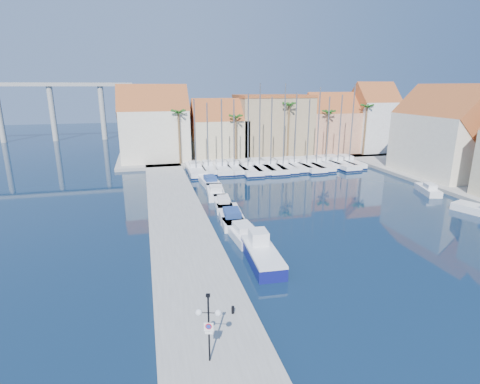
{
  "coord_description": "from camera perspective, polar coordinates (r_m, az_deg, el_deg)",
  "views": [
    {
      "loc": [
        -11.82,
        -23.14,
        13.68
      ],
      "look_at": [
        -2.55,
        13.22,
        3.0
      ],
      "focal_mm": 28.0,
      "sensor_mm": 36.0,
      "label": 1
    }
  ],
  "objects": [
    {
      "name": "sailboat_5",
      "position": [
        63.41,
        2.77,
        3.95
      ],
      "size": [
        3.21,
        11.31,
        14.13
      ],
      "rotation": [
        0.0,
        0.0,
        -0.02
      ],
      "color": "white",
      "rests_on": "ground"
    },
    {
      "name": "sailboat_1",
      "position": [
        62.38,
        -4.91,
        3.72
      ],
      "size": [
        2.35,
        8.17,
        11.14
      ],
      "rotation": [
        0.0,
        0.0,
        -0.02
      ],
      "color": "white",
      "rests_on": "ground"
    },
    {
      "name": "building_6",
      "position": [
        64.76,
        28.69,
        7.62
      ],
      "size": [
        9.0,
        14.3,
        13.5
      ],
      "color": "beige",
      "rests_on": "shore_east"
    },
    {
      "name": "sailboat_0",
      "position": [
        61.27,
        -6.77,
        3.43
      ],
      "size": [
        2.75,
        10.03,
        11.72
      ],
      "rotation": [
        0.0,
        0.0,
        -0.01
      ],
      "color": "white",
      "rests_on": "ground"
    },
    {
      "name": "palm_4",
      "position": [
        77.52,
        18.79,
        12.01
      ],
      "size": [
        2.6,
        2.6,
        10.65
      ],
      "color": "brown",
      "rests_on": "shore_north"
    },
    {
      "name": "building_1",
      "position": [
        71.98,
        -3.18,
        9.18
      ],
      "size": [
        10.3,
        8.0,
        11.0
      ],
      "color": "#C4B48A",
      "rests_on": "shore_north"
    },
    {
      "name": "motorboat_west_4",
      "position": [
        53.81,
        -4.69,
        1.67
      ],
      "size": [
        2.45,
        6.8,
        1.4
      ],
      "rotation": [
        0.0,
        0.0,
        0.05
      ],
      "color": "white",
      "rests_on": "ground"
    },
    {
      "name": "sailboat_9",
      "position": [
        65.53,
        9.88,
        4.1
      ],
      "size": [
        3.19,
        11.03,
        11.55
      ],
      "rotation": [
        0.0,
        0.0,
        0.03
      ],
      "color": "white",
      "rests_on": "ground"
    },
    {
      "name": "motorboat_west_0",
      "position": [
        35.4,
        0.22,
        -5.95
      ],
      "size": [
        2.64,
        6.87,
        1.4
      ],
      "rotation": [
        0.0,
        0.0,
        0.07
      ],
      "color": "white",
      "rests_on": "ground"
    },
    {
      "name": "motorboat_east_1",
      "position": [
        55.17,
        26.75,
        0.34
      ],
      "size": [
        3.09,
        5.34,
        1.4
      ],
      "rotation": [
        0.0,
        0.0,
        -0.31
      ],
      "color": "white",
      "rests_on": "ground"
    },
    {
      "name": "building_2",
      "position": [
        75.71,
        4.98,
        10.2
      ],
      "size": [
        14.2,
        10.2,
        11.5
      ],
      "color": "#9E8A61",
      "rests_on": "shore_north"
    },
    {
      "name": "sailboat_6",
      "position": [
        63.83,
        4.48,
        3.98
      ],
      "size": [
        3.07,
        11.55,
        11.97
      ],
      "rotation": [
        0.0,
        0.0,
        -0.0
      ],
      "color": "white",
      "rests_on": "ground"
    },
    {
      "name": "palm_1",
      "position": [
        67.26,
        -0.67,
        11.16
      ],
      "size": [
        2.6,
        2.6,
        9.15
      ],
      "color": "brown",
      "rests_on": "shore_north"
    },
    {
      "name": "sailboat_12",
      "position": [
        68.65,
        14.35,
        4.37
      ],
      "size": [
        3.65,
        11.76,
        12.23
      ],
      "rotation": [
        0.0,
        0.0,
        0.05
      ],
      "color": "white",
      "rests_on": "ground"
    },
    {
      "name": "building_3",
      "position": [
        79.6,
        13.52,
        9.82
      ],
      "size": [
        10.3,
        8.0,
        12.0
      ],
      "color": "tan",
      "rests_on": "shore_north"
    },
    {
      "name": "palm_0",
      "position": [
        65.56,
        -9.38,
        11.66
      ],
      "size": [
        2.6,
        2.6,
        10.15
      ],
      "color": "brown",
      "rests_on": "shore_north"
    },
    {
      "name": "sailboat_8",
      "position": [
        65.48,
        8.03,
        4.19
      ],
      "size": [
        3.07,
        10.39,
        12.6
      ],
      "rotation": [
        0.0,
        0.0,
        0.03
      ],
      "color": "white",
      "rests_on": "ground"
    },
    {
      "name": "sailboat_13",
      "position": [
        69.98,
        16.08,
        4.5
      ],
      "size": [
        3.21,
        9.78,
        13.97
      ],
      "rotation": [
        0.0,
        0.0,
        -0.07
      ],
      "color": "white",
      "rests_on": "ground"
    },
    {
      "name": "sailboat_7",
      "position": [
        64.35,
        6.42,
        4.06
      ],
      "size": [
        3.48,
        10.51,
        14.07
      ],
      "rotation": [
        0.0,
        0.0,
        -0.07
      ],
      "color": "white",
      "rests_on": "ground"
    },
    {
      "name": "motorboat_west_2",
      "position": [
        43.68,
        -2.61,
        -1.68
      ],
      "size": [
        2.37,
        5.84,
        1.4
      ],
      "rotation": [
        0.0,
        0.0,
        -0.1
      ],
      "color": "white",
      "rests_on": "ground"
    },
    {
      "name": "quay_west",
      "position": [
        39.12,
        -9.33,
        -4.41
      ],
      "size": [
        6.0,
        77.0,
        0.5
      ],
      "primitive_type": "cube",
      "color": "gray",
      "rests_on": "ground"
    },
    {
      "name": "sailboat_4",
      "position": [
        62.27,
        1.07,
        3.73
      ],
      "size": [
        3.03,
        10.87,
        12.55
      ],
      "rotation": [
        0.0,
        0.0,
        -0.02
      ],
      "color": "white",
      "rests_on": "ground"
    },
    {
      "name": "building_4",
      "position": [
        83.21,
        19.49,
        10.37
      ],
      "size": [
        8.3,
        8.0,
        14.0
      ],
      "color": "silver",
      "rests_on": "shore_north"
    },
    {
      "name": "shore_north",
      "position": [
        75.61,
        2.71,
        5.64
      ],
      "size": [
        54.0,
        16.0,
        0.5
      ],
      "primitive_type": "cube",
      "color": "gray",
      "rests_on": "ground"
    },
    {
      "name": "motorboat_west_1",
      "position": [
        39.34,
        -1.36,
        -3.68
      ],
      "size": [
        2.88,
        7.38,
        1.4
      ],
      "rotation": [
        0.0,
        0.0,
        -0.08
      ],
      "color": "white",
      "rests_on": "ground"
    },
    {
      "name": "bollard",
      "position": [
        23.51,
        -1.1,
        -17.52
      ],
      "size": [
        0.19,
        0.19,
        0.47
      ],
      "primitive_type": "cylinder",
      "color": "black",
      "rests_on": "quay_west"
    },
    {
      "name": "sailboat_2",
      "position": [
        62.28,
        -2.79,
        3.73
      ],
      "size": [
        3.13,
        9.6,
        11.68
      ],
      "rotation": [
        0.0,
        0.0,
        -0.07
      ],
      "color": "white",
      "rests_on": "ground"
    },
    {
      "name": "sailboat_10",
      "position": [
        66.69,
        11.31,
        4.25
      ],
      "size": [
        2.97,
        10.79,
        13.48
      ],
      "rotation": [
        0.0,
        0.0,
        -0.01
      ],
      "color": "white",
      "rests_on": "ground"
    },
    {
      "name": "building_0",
      "position": [
        70.53,
        -12.94,
        9.67
      ],
      "size": [
        12.3,
        9.0,
        13.5
      ],
      "color": "beige",
      "rests_on": "shore_north"
    },
    {
      "name": "sailboat_11",
      "position": [
        68.19,
        12.72,
        4.44
      ],
      "size": [
        2.83,
        8.53,
        11.93
      ],
      "rotation": [
        0.0,
        0.0,
        0.07
      ],
      "color": "white",
      "rests_on": "ground"
    },
    {
      "name": "viaduct",
      "position": [
        108.67,
        -29.54,
        12.08
      ],
      "size": [
        48.0,
        2.2,
        14.45
      ],
      "color": "#9E9E99",
      "rests_on": "ground"
    },
    {
      "name": "sailboat_3",
      "position": [
        62.69,
        -1.04,
        3.83
      ],
      "size": [
        2.99,
        9.48,
        11.62
      ],
      "rotation": [
        0.0,
        0.0,
        0.05
      ],
      "color": "white",
      "rests_on": "ground"
    },
    {
      "name": "palm_3",
      "position": [
        73.57,
        13.37,
        11.52
      ],
      "size": [
        2.6,
        2.6,
        9.65
      ],
      "color": "brown",
      "rests_on": "shore_north"
    },
    {
      "name": "fishing_boat",
      "position": [
        30.38,
        3.34,
        -9.32
      ],
      "size": [
        2.49,
        6.61,
        2.28
      ],
      "rotation": [
        0.0,
        0.0,
        -0.05
      ],
      "color": "navy",
      "rests_on": "ground"
    },
    {
      "name": "motorboat_west_3",
      "position": [
        48.41,
        -3.76,
        0.06
      ],
      "size": [
        2.76,
        6.71,
        1.4
      ],
      "rotation": [
        0.0,
        0.0,
        -0.1
      ],
      "color": "white",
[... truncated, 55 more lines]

